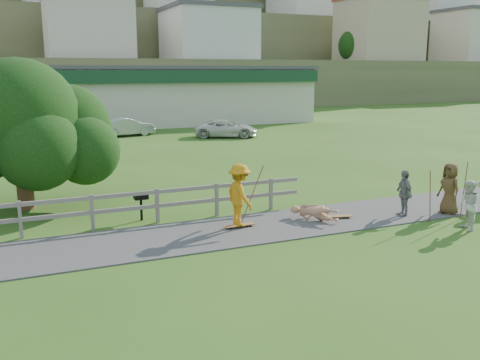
% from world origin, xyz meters
% --- Properties ---
extents(ground, '(260.00, 260.00, 0.00)m').
position_xyz_m(ground, '(0.00, 0.00, 0.00)').
color(ground, '#2D5317').
rests_on(ground, ground).
extents(path, '(34.00, 3.00, 0.04)m').
position_xyz_m(path, '(0.00, 1.50, 0.02)').
color(path, '#3B3B3E').
rests_on(path, ground).
extents(fence, '(15.05, 0.10, 1.10)m').
position_xyz_m(fence, '(-4.62, 3.30, 0.72)').
color(fence, slate).
rests_on(fence, ground).
extents(strip_mall, '(32.50, 10.75, 5.10)m').
position_xyz_m(strip_mall, '(4.00, 34.94, 2.58)').
color(strip_mall, beige).
rests_on(strip_mall, ground).
extents(hillside, '(220.00, 67.00, 47.50)m').
position_xyz_m(hillside, '(0.00, 91.31, 14.41)').
color(hillside, '#4C5633').
rests_on(hillside, ground).
extents(skater_rider, '(0.82, 1.29, 1.90)m').
position_xyz_m(skater_rider, '(0.12, 1.69, 0.95)').
color(skater_rider, '#C27B12').
rests_on(skater_rider, ground).
extents(skater_fallen, '(1.54, 1.19, 0.58)m').
position_xyz_m(skater_fallen, '(2.61, 1.45, 0.29)').
color(skater_fallen, tan).
rests_on(skater_fallen, ground).
extents(spectator_a, '(0.82, 0.91, 1.53)m').
position_xyz_m(spectator_a, '(6.28, -1.24, 0.76)').
color(spectator_a, silver).
rests_on(spectator_a, ground).
extents(spectator_b, '(0.58, 0.98, 1.56)m').
position_xyz_m(spectator_b, '(5.60, 0.78, 0.78)').
color(spectator_b, slate).
rests_on(spectator_b, ground).
extents(spectator_c, '(0.58, 0.87, 1.74)m').
position_xyz_m(spectator_c, '(7.14, 0.38, 0.87)').
color(spectator_c, '#523A20').
rests_on(spectator_c, ground).
extents(car_silver, '(4.28, 2.23, 1.34)m').
position_xyz_m(car_silver, '(1.84, 26.29, 0.67)').
color(car_silver, '#A6AAAE').
rests_on(car_silver, ground).
extents(car_white, '(4.95, 3.62, 1.25)m').
position_xyz_m(car_white, '(8.27, 22.69, 0.62)').
color(car_white, silver).
rests_on(car_white, ground).
extents(tree, '(6.52, 6.52, 3.90)m').
position_xyz_m(tree, '(-5.72, 6.83, 1.95)').
color(tree, black).
rests_on(tree, ground).
extents(bbq, '(0.43, 0.33, 0.93)m').
position_xyz_m(bbq, '(-2.40, 3.77, 0.46)').
color(bbq, black).
rests_on(bbq, ground).
extents(longboard_rider, '(0.97, 0.27, 0.11)m').
position_xyz_m(longboard_rider, '(0.12, 1.69, 0.05)').
color(longboard_rider, brown).
rests_on(longboard_rider, ground).
extents(longboard_fallen, '(0.98, 0.48, 0.11)m').
position_xyz_m(longboard_fallen, '(3.41, 1.35, 0.05)').
color(longboard_fallen, brown).
rests_on(longboard_fallen, ground).
extents(helmet, '(0.25, 0.25, 0.25)m').
position_xyz_m(helmet, '(3.21, 1.80, 0.13)').
color(helmet, '#B71B06').
rests_on(helmet, ground).
extents(pole_rider, '(0.03, 0.03, 1.97)m').
position_xyz_m(pole_rider, '(0.72, 2.09, 0.98)').
color(pole_rider, brown).
rests_on(pole_rider, ground).
extents(pole_spec_left, '(0.03, 0.03, 1.69)m').
position_xyz_m(pole_spec_left, '(5.84, -0.13, 0.85)').
color(pole_spec_left, brown).
rests_on(pole_spec_left, ground).
extents(pole_spec_right, '(0.03, 0.03, 1.89)m').
position_xyz_m(pole_spec_right, '(7.10, -0.27, 0.94)').
color(pole_spec_right, brown).
rests_on(pole_spec_right, ground).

